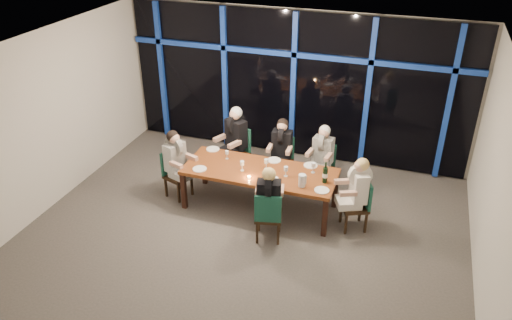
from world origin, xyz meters
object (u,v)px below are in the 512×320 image
at_px(diner_far_left, 235,132).
at_px(chair_end_right, 360,202).
at_px(chair_far_left, 238,148).
at_px(wine_bottle, 325,175).
at_px(diner_far_mid, 282,142).
at_px(water_pitcher, 302,180).
at_px(dining_table, 260,174).
at_px(diner_end_left, 176,155).
at_px(diner_end_right, 357,184).
at_px(chair_end_left, 175,171).
at_px(chair_far_right, 323,163).
at_px(diner_near_mid, 269,192).
at_px(chair_near_mid, 268,214).
at_px(chair_far_mid, 282,157).
at_px(diner_far_right, 323,149).

bearing_deg(diner_far_left, chair_end_right, 3.19).
relative_size(chair_far_left, wine_bottle, 2.62).
height_order(diner_far_mid, water_pitcher, diner_far_mid).
bearing_deg(wine_bottle, dining_table, 178.26).
bearing_deg(diner_end_left, diner_end_right, -69.66).
xyz_separation_m(diner_end_right, water_pitcher, (-0.85, -0.21, 0.01)).
bearing_deg(diner_far_mid, chair_end_left, -150.85).
xyz_separation_m(chair_far_right, diner_near_mid, (-0.47, -1.83, 0.37)).
bearing_deg(chair_near_mid, water_pitcher, -136.20).
height_order(chair_far_mid, chair_end_right, chair_end_right).
relative_size(chair_far_mid, chair_end_left, 0.99).
distance_m(chair_end_left, diner_near_mid, 2.13).
xyz_separation_m(chair_far_left, chair_near_mid, (1.21, -1.88, -0.03)).
distance_m(diner_near_mid, water_pitcher, 0.64).
xyz_separation_m(chair_far_left, diner_near_mid, (1.19, -1.81, 0.32)).
height_order(chair_far_right, water_pitcher, water_pitcher).
height_order(chair_far_left, diner_end_left, diner_end_left).
bearing_deg(dining_table, water_pitcher, -18.74).
relative_size(chair_end_right, diner_far_left, 0.95).
height_order(dining_table, diner_far_left, diner_far_left).
bearing_deg(chair_far_left, diner_far_mid, 20.24).
xyz_separation_m(chair_far_left, diner_far_right, (1.65, -0.05, 0.29)).
height_order(chair_far_left, diner_end_right, diner_end_right).
xyz_separation_m(diner_far_left, diner_far_mid, (0.92, 0.01, -0.07)).
height_order(chair_end_left, water_pitcher, water_pitcher).
distance_m(chair_far_right, chair_end_right, 1.37).
xyz_separation_m(diner_far_mid, water_pitcher, (0.70, -1.23, 0.02)).
distance_m(diner_far_mid, water_pitcher, 1.42).
height_order(chair_end_left, chair_near_mid, chair_near_mid).
bearing_deg(diner_far_right, chair_far_right, 90.00).
relative_size(diner_end_right, wine_bottle, 2.36).
distance_m(diner_far_right, diner_near_mid, 1.82).
height_order(diner_far_right, diner_end_right, diner_end_right).
distance_m(chair_far_mid, chair_near_mid, 1.92).
xyz_separation_m(chair_end_right, diner_far_mid, (-1.61, 1.00, 0.35)).
height_order(chair_far_right, chair_end_right, chair_end_right).
bearing_deg(diner_far_mid, diner_far_left, 177.55).
distance_m(chair_near_mid, water_pitcher, 0.78).
bearing_deg(chair_far_mid, chair_end_left, -149.01).
relative_size(diner_end_left, diner_near_mid, 0.99).
height_order(chair_far_mid, diner_end_right, diner_end_right).
bearing_deg(chair_end_right, chair_far_mid, -148.17).
relative_size(chair_near_mid, diner_end_left, 1.04).
distance_m(diner_far_left, diner_far_right, 1.69).
relative_size(chair_far_left, diner_far_right, 1.14).
bearing_deg(chair_far_right, diner_end_left, -145.15).
relative_size(dining_table, wine_bottle, 7.15).
height_order(chair_far_mid, diner_near_mid, diner_near_mid).
height_order(chair_far_left, diner_far_mid, diner_far_mid).
height_order(chair_end_left, wine_bottle, wine_bottle).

